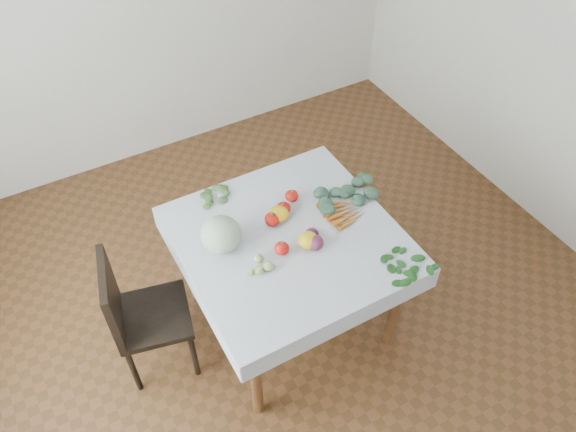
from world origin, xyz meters
name	(u,v)px	position (x,y,z in m)	size (l,w,h in m)	color
ground	(289,317)	(0.00, 0.00, 0.00)	(4.00, 4.00, 0.00)	brown
table	(289,250)	(0.00, 0.00, 0.65)	(1.00, 1.00, 0.75)	brown
tablecloth	(289,237)	(0.00, 0.00, 0.75)	(1.12, 1.12, 0.01)	white
chair	(136,312)	(-0.85, 0.14, 0.49)	(0.46, 0.46, 0.85)	black
cabbage	(221,234)	(-0.34, 0.11, 0.85)	(0.21, 0.21, 0.19)	#B5C7A7
tomato_a	(272,219)	(-0.03, 0.13, 0.79)	(0.08, 0.08, 0.07)	red
tomato_b	(292,196)	(0.15, 0.24, 0.79)	(0.08, 0.08, 0.07)	red
tomato_c	(282,248)	(-0.09, -0.08, 0.79)	(0.08, 0.08, 0.07)	red
tomato_d	(283,208)	(0.06, 0.17, 0.79)	(0.08, 0.08, 0.07)	red
heirloom_back	(279,214)	(0.02, 0.14, 0.80)	(0.11, 0.11, 0.08)	yellow
heirloom_front	(308,240)	(0.06, -0.10, 0.79)	(0.11, 0.11, 0.08)	yellow
onion_a	(312,234)	(0.10, -0.07, 0.79)	(0.07, 0.07, 0.06)	#5D1A39
onion_b	(315,243)	(0.08, -0.13, 0.79)	(0.09, 0.09, 0.07)	#5D1A39
tomatillo_cluster	(255,266)	(-0.26, -0.10, 0.78)	(0.13, 0.10, 0.04)	#A7BA6B
carrot_bunch	(342,212)	(0.34, 0.01, 0.77)	(0.20, 0.23, 0.03)	orange
kale_bunch	(344,188)	(0.45, 0.15, 0.78)	(0.33, 0.32, 0.05)	#3C634C
basil_bunch	(406,263)	(0.43, -0.45, 0.76)	(0.26, 0.22, 0.01)	#1A551A
dill_bunch	(212,199)	(-0.24, 0.45, 0.77)	(0.22, 0.18, 0.02)	#446C31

